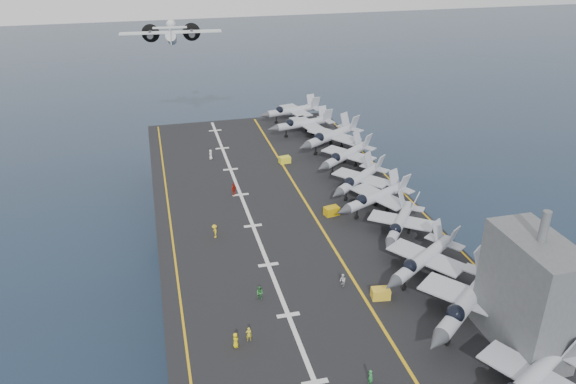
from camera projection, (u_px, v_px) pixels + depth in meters
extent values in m
plane|color=#142135|center=(295.00, 282.00, 83.20)|extent=(500.00, 500.00, 0.00)
cube|color=#56595E|center=(295.00, 253.00, 81.01)|extent=(36.00, 90.00, 10.00)
cube|color=black|center=(295.00, 222.00, 78.73)|extent=(38.00, 92.00, 0.40)
cube|color=gold|center=(315.00, 218.00, 79.29)|extent=(0.35, 90.00, 0.02)
cube|color=silver|center=(253.00, 226.00, 77.32)|extent=(0.50, 90.00, 0.02)
cube|color=gold|center=(172.00, 236.00, 74.91)|extent=(0.25, 90.00, 0.02)
cube|color=gold|center=(416.00, 206.00, 82.69)|extent=(0.25, 90.00, 0.02)
imported|color=yellow|center=(236.00, 340.00, 55.11)|extent=(0.69, 1.02, 1.66)
imported|color=gold|center=(249.00, 334.00, 55.92)|extent=(0.99, 0.67, 1.65)
imported|color=#2C8035|center=(260.00, 293.00, 62.05)|extent=(1.20, 1.16, 1.68)
imported|color=yellow|center=(215.00, 231.00, 74.13)|extent=(0.84, 1.19, 1.90)
imported|color=#A8180A|center=(234.00, 189.00, 85.51)|extent=(1.41, 1.43, 2.01)
imported|color=white|center=(211.00, 154.00, 98.45)|extent=(0.95, 1.20, 1.76)
imported|color=#298E3E|center=(370.00, 377.00, 50.70)|extent=(0.87, 1.10, 1.62)
imported|color=silver|center=(343.00, 280.00, 64.29)|extent=(0.74, 1.03, 1.61)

